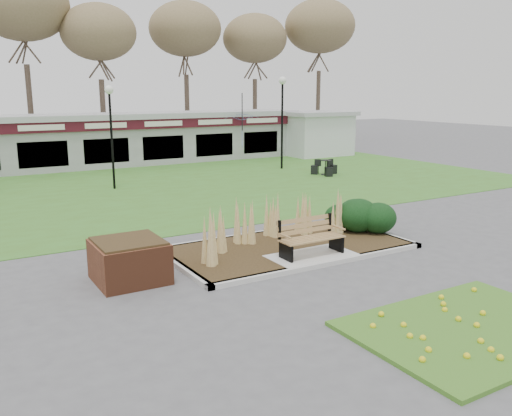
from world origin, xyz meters
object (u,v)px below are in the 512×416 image
lamp_post_far_right (282,102)px  bistro_set_d (325,170)px  patio_umbrella (242,130)px  service_hut (316,133)px  brick_planter (129,260)px  food_pavilion (99,140)px  park_bench (310,236)px  lamp_post_mid_right (110,114)px

lamp_post_far_right → bistro_set_d: lamp_post_far_right is taller
patio_umbrella → service_hut: bearing=0.0°
brick_planter → patio_umbrella: bearing=53.9°
brick_planter → patio_umbrella: size_ratio=0.51×
lamp_post_far_right → food_pavilion: bearing=143.7°
park_bench → lamp_post_far_right: 16.23m
brick_planter → bistro_set_d: 16.59m
service_hut → lamp_post_far_right: lamp_post_far_right is taller
brick_planter → lamp_post_far_right: 18.31m
bistro_set_d → patio_umbrella: (-0.84, 7.00, 1.57)m
park_bench → lamp_post_mid_right: lamp_post_mid_right is taller
park_bench → lamp_post_mid_right: bearing=96.5°
food_pavilion → patio_umbrella: 8.25m
lamp_post_far_right → lamp_post_mid_right: bearing=-171.4°
brick_planter → bistro_set_d: size_ratio=1.09×
bistro_set_d → lamp_post_far_right: bearing=102.7°
brick_planter → service_hut: 24.71m
brick_planter → lamp_post_far_right: size_ratio=0.31×
brick_planter → lamp_post_far_right: (12.57, 12.96, 3.07)m
lamp_post_mid_right → patio_umbrella: bearing=30.3°
service_hut → lamp_post_far_right: 7.01m
park_bench → bistro_set_d: 13.92m
brick_planter → service_hut: (17.90, 17.00, 0.97)m
park_bench → food_pavilion: bearing=90.0°
park_bench → brick_planter: (-4.40, 0.75, -0.11)m
park_bench → lamp_post_mid_right: size_ratio=0.39×
food_pavilion → service_hut: 13.64m
service_hut → bistro_set_d: size_ratio=3.20×
brick_planter → food_pavilion: food_pavilion is taller
park_bench → brick_planter: size_ratio=1.13×
park_bench → lamp_post_far_right: (8.17, 13.71, 2.95)m
bistro_set_d → brick_planter: bearing=-142.9°
service_hut → patio_umbrella: bearing=180.0°
bistro_set_d → lamp_post_mid_right: bearing=171.6°
lamp_post_mid_right → bistro_set_d: (10.22, -1.52, -2.91)m
patio_umbrella → brick_planter: bearing=-126.1°
brick_planter → bistro_set_d: (13.24, 10.00, -0.21)m
lamp_post_mid_right → lamp_post_far_right: size_ratio=0.90×
patio_umbrella → bistro_set_d: bearing=-83.2°
brick_planter → lamp_post_mid_right: lamp_post_mid_right is taller
brick_planter → service_hut: size_ratio=0.34×
lamp_post_mid_right → lamp_post_far_right: lamp_post_far_right is taller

